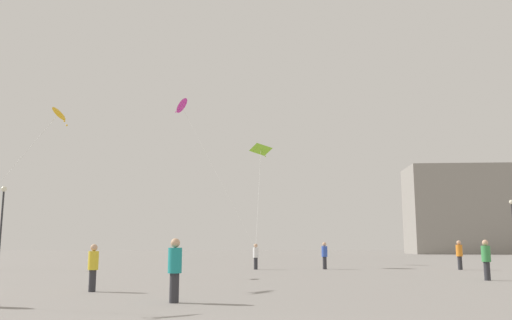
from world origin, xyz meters
TOP-DOWN VIEW (x-y plane):
  - person_in_teal at (-2.07, 7.32)m, footprint 0.38×0.38m
  - person_in_green at (10.51, 16.60)m, footprint 0.39×0.39m
  - person_in_blue at (4.48, 27.43)m, footprint 0.38×0.38m
  - person_in_white at (-0.05, 27.01)m, footprint 0.36×0.36m
  - person_in_orange at (13.06, 26.71)m, footprint 0.41×0.41m
  - person_in_yellow at (-5.44, 10.71)m, footprint 0.35×0.35m
  - kite_lime_delta at (0.27, 37.59)m, footprint 1.99×11.60m
  - kite_magenta_diamond at (-6.02, 32.47)m, footprint 6.56×6.24m
  - kite_amber_diamond at (-10.77, 20.15)m, footprint 3.50×5.10m
  - building_left_hall at (35.00, 85.71)m, footprint 17.45×10.84m
  - lamppost_east at (-16.53, 26.24)m, footprint 0.36×0.36m

SIDE VIEW (x-z plane):
  - person_in_yellow at x=-5.44m, z-range 0.08..1.69m
  - person_in_white at x=-0.05m, z-range 0.08..1.74m
  - person_in_blue at x=4.48m, z-range 0.08..1.84m
  - person_in_teal at x=-2.07m, z-range 0.08..1.85m
  - person_in_green at x=10.51m, z-range 0.09..1.90m
  - person_in_orange at x=13.06m, z-range 0.09..1.96m
  - lamppost_east at x=-16.53m, z-range 0.88..6.25m
  - building_left_hall at x=35.00m, z-range 0.00..15.40m
  - kite_amber_diamond at x=-10.77m, z-range 4.72..12.58m
  - kite_lime_delta at x=0.27m, z-range 5.29..14.27m
  - kite_magenta_diamond at x=-6.02m, z-range 6.55..18.40m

